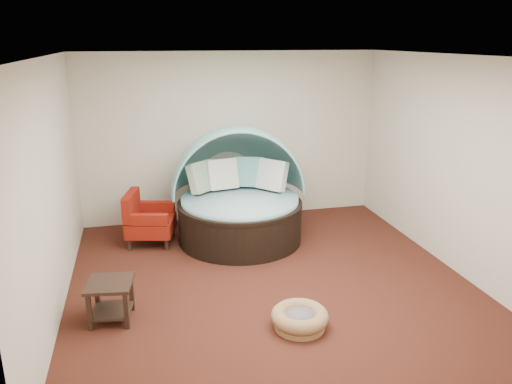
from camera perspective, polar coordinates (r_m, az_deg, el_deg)
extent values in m
plane|color=#452013|center=(6.55, 1.50, -10.00)|extent=(5.00, 5.00, 0.00)
plane|color=beige|center=(8.42, -2.83, 6.26)|extent=(5.00, 0.00, 5.00)
plane|color=beige|center=(3.83, 11.44, -7.81)|extent=(5.00, 0.00, 5.00)
plane|color=beige|center=(5.93, -22.42, 0.26)|extent=(0.00, 5.00, 5.00)
plane|color=beige|center=(7.10, 21.52, 3.00)|extent=(0.00, 5.00, 5.00)
plane|color=white|center=(5.83, 1.72, 15.27)|extent=(5.00, 5.00, 0.00)
cylinder|color=black|center=(7.67, -1.83, -3.50)|extent=(2.01, 2.01, 0.57)
cylinder|color=black|center=(7.56, -1.85, -1.32)|extent=(2.03, 2.03, 0.05)
cylinder|color=#A1D5DE|center=(7.55, -1.85, -1.02)|extent=(1.90, 1.90, 0.12)
cube|color=#3A6B53|center=(7.73, -6.19, 1.75)|extent=(0.54, 0.52, 0.50)
cube|color=silver|center=(7.84, -3.87, 2.03)|extent=(0.52, 0.36, 0.50)
cube|color=#65AFB0|center=(7.96, -0.77, 2.30)|extent=(0.54, 0.41, 0.50)
cube|color=silver|center=(7.79, 1.84, 1.95)|extent=(0.52, 0.54, 0.50)
cylinder|color=brown|center=(5.59, 4.99, -14.87)|extent=(0.67, 0.67, 0.06)
torus|color=brown|center=(5.54, 5.02, -13.94)|extent=(0.76, 0.76, 0.16)
cylinder|color=slate|center=(5.55, 5.01, -14.13)|extent=(0.45, 0.45, 0.10)
cylinder|color=black|center=(7.61, -14.27, -5.86)|extent=(0.08, 0.08, 0.16)
cylinder|color=black|center=(8.11, -13.36, -4.35)|extent=(0.08, 0.08, 0.16)
cylinder|color=black|center=(7.50, -10.17, -5.95)|extent=(0.08, 0.08, 0.16)
cylinder|color=black|center=(8.00, -9.52, -4.40)|extent=(0.08, 0.08, 0.16)
cube|color=maroon|center=(7.73, -11.92, -3.74)|extent=(0.83, 0.83, 0.24)
cube|color=maroon|center=(7.68, -14.07, -1.48)|extent=(0.28, 0.70, 0.40)
cube|color=maroon|center=(7.38, -12.11, -3.09)|extent=(0.56, 0.23, 0.16)
cube|color=maroon|center=(7.92, -11.27, -1.62)|extent=(0.56, 0.23, 0.16)
cube|color=black|center=(5.73, -16.40, -10.02)|extent=(0.54, 0.54, 0.04)
cube|color=black|center=(5.88, -16.13, -12.86)|extent=(0.48, 0.48, 0.03)
cube|color=black|center=(5.72, -18.50, -12.93)|extent=(0.05, 0.05, 0.42)
cube|color=black|center=(6.04, -17.70, -11.12)|extent=(0.05, 0.05, 0.42)
cube|color=black|center=(5.64, -14.60, -13.01)|extent=(0.05, 0.05, 0.42)
cube|color=black|center=(5.97, -14.03, -11.16)|extent=(0.05, 0.05, 0.42)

